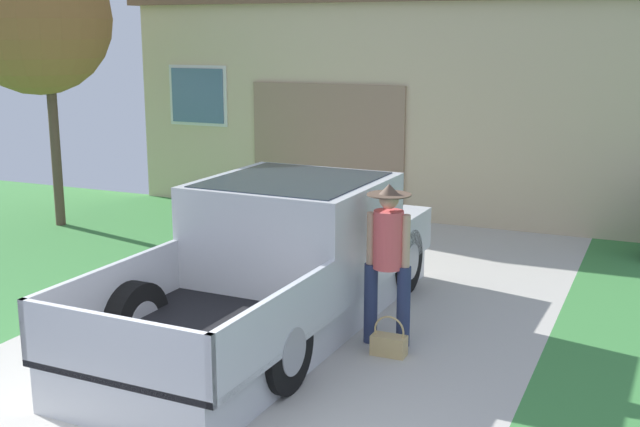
{
  "coord_description": "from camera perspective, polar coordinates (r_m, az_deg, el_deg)",
  "views": [
    {
      "loc": [
        3.62,
        -4.03,
        3.17
      ],
      "look_at": [
        0.11,
        3.94,
        1.2
      ],
      "focal_mm": 45.21,
      "sensor_mm": 36.0,
      "label": 1
    }
  ],
  "objects": [
    {
      "name": "pickup_truck",
      "position": [
        8.99,
        -2.27,
        -3.26
      ],
      "size": [
        2.09,
        5.26,
        1.58
      ],
      "rotation": [
        0.0,
        0.0,
        -0.03
      ],
      "color": "silver",
      "rests_on": "ground"
    },
    {
      "name": "front_yard_tree",
      "position": [
        13.95,
        -19.7,
        13.01
      ],
      "size": [
        2.4,
        2.4,
        4.57
      ],
      "color": "brown",
      "rests_on": "ground"
    },
    {
      "name": "house_with_garage",
      "position": [
        16.39,
        9.37,
        9.21
      ],
      "size": [
        11.05,
        6.03,
        4.37
      ],
      "color": "beige",
      "rests_on": "ground"
    },
    {
      "name": "handbag",
      "position": [
        8.2,
        4.9,
        -9.14
      ],
      "size": [
        0.35,
        0.18,
        0.41
      ],
      "color": "tan",
      "rests_on": "ground"
    },
    {
      "name": "person_with_hat",
      "position": [
        8.21,
        4.83,
        -2.85
      ],
      "size": [
        0.49,
        0.45,
        1.69
      ],
      "rotation": [
        0.0,
        0.0,
        3.24
      ],
      "color": "navy",
      "rests_on": "ground"
    }
  ]
}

